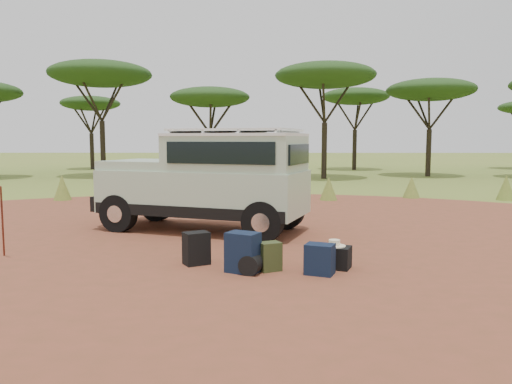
{
  "coord_description": "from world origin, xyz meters",
  "views": [
    {
      "loc": [
        0.75,
        -8.36,
        2.04
      ],
      "look_at": [
        0.63,
        1.52,
        1.0
      ],
      "focal_mm": 35.0,
      "sensor_mm": 36.0,
      "label": 1
    }
  ],
  "objects_px": {
    "backpack_black": "(196,248)",
    "hard_case": "(334,257)",
    "walking_staff": "(2,222)",
    "duffel_navy": "(320,259)",
    "safari_vehicle": "(209,182)",
    "backpack_olive": "(270,257)",
    "backpack_navy": "(243,253)"
  },
  "relations": [
    {
      "from": "backpack_black",
      "to": "hard_case",
      "type": "xyz_separation_m",
      "value": [
        2.22,
        -0.2,
        -0.09
      ]
    },
    {
      "from": "walking_staff",
      "to": "duffel_navy",
      "type": "xyz_separation_m",
      "value": [
        5.31,
        -0.96,
        -0.4
      ]
    },
    {
      "from": "safari_vehicle",
      "to": "duffel_navy",
      "type": "relative_size",
      "value": 10.5
    },
    {
      "from": "backpack_black",
      "to": "hard_case",
      "type": "distance_m",
      "value": 2.23
    },
    {
      "from": "safari_vehicle",
      "to": "backpack_olive",
      "type": "xyz_separation_m",
      "value": [
        1.3,
        -3.44,
        -0.87
      ]
    },
    {
      "from": "duffel_navy",
      "to": "hard_case",
      "type": "bearing_deg",
      "value": 75.89
    },
    {
      "from": "safari_vehicle",
      "to": "duffel_navy",
      "type": "height_order",
      "value": "safari_vehicle"
    },
    {
      "from": "safari_vehicle",
      "to": "backpack_black",
      "type": "distance_m",
      "value": 3.16
    },
    {
      "from": "walking_staff",
      "to": "backpack_black",
      "type": "bearing_deg",
      "value": -34.3
    },
    {
      "from": "backpack_navy",
      "to": "duffel_navy",
      "type": "bearing_deg",
      "value": 21.93
    },
    {
      "from": "backpack_black",
      "to": "duffel_navy",
      "type": "relative_size",
      "value": 1.15
    },
    {
      "from": "backpack_navy",
      "to": "backpack_olive",
      "type": "relative_size",
      "value": 1.37
    },
    {
      "from": "backpack_olive",
      "to": "duffel_navy",
      "type": "distance_m",
      "value": 0.78
    },
    {
      "from": "backpack_black",
      "to": "backpack_olive",
      "type": "height_order",
      "value": "backpack_black"
    },
    {
      "from": "backpack_navy",
      "to": "hard_case",
      "type": "distance_m",
      "value": 1.47
    },
    {
      "from": "backpack_black",
      "to": "backpack_olive",
      "type": "xyz_separation_m",
      "value": [
        1.19,
        -0.39,
        -0.04
      ]
    },
    {
      "from": "walking_staff",
      "to": "backpack_black",
      "type": "xyz_separation_m",
      "value": [
        3.37,
        -0.37,
        -0.37
      ]
    },
    {
      "from": "backpack_navy",
      "to": "hard_case",
      "type": "xyz_separation_m",
      "value": [
        1.44,
        0.27,
        -0.13
      ]
    },
    {
      "from": "walking_staff",
      "to": "hard_case",
      "type": "bearing_deg",
      "value": -33.83
    },
    {
      "from": "backpack_olive",
      "to": "walking_staff",
      "type": "bearing_deg",
      "value": 145.16
    },
    {
      "from": "backpack_olive",
      "to": "duffel_navy",
      "type": "bearing_deg",
      "value": -40.11
    },
    {
      "from": "duffel_navy",
      "to": "backpack_olive",
      "type": "bearing_deg",
      "value": -173.42
    },
    {
      "from": "walking_staff",
      "to": "backpack_olive",
      "type": "distance_m",
      "value": 4.64
    },
    {
      "from": "walking_staff",
      "to": "hard_case",
      "type": "xyz_separation_m",
      "value": [
        5.59,
        -0.57,
        -0.46
      ]
    },
    {
      "from": "backpack_black",
      "to": "backpack_navy",
      "type": "distance_m",
      "value": 0.91
    },
    {
      "from": "duffel_navy",
      "to": "hard_case",
      "type": "relative_size",
      "value": 0.94
    },
    {
      "from": "walking_staff",
      "to": "duffel_navy",
      "type": "relative_size",
      "value": 2.84
    },
    {
      "from": "walking_staff",
      "to": "hard_case",
      "type": "distance_m",
      "value": 5.63
    },
    {
      "from": "walking_staff",
      "to": "backpack_navy",
      "type": "height_order",
      "value": "walking_staff"
    },
    {
      "from": "hard_case",
      "to": "backpack_black",
      "type": "bearing_deg",
      "value": -163.42
    },
    {
      "from": "walking_staff",
      "to": "backpack_navy",
      "type": "relative_size",
      "value": 2.14
    },
    {
      "from": "backpack_olive",
      "to": "hard_case",
      "type": "distance_m",
      "value": 1.04
    }
  ]
}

